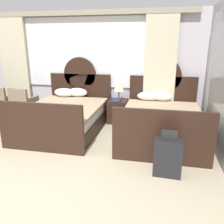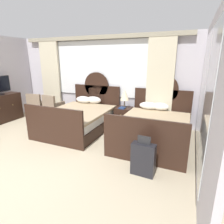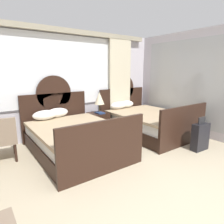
# 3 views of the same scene
# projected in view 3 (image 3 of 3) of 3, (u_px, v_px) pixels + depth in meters

# --- Properties ---
(ground_plane) EXTENTS (24.00, 24.00, 0.00)m
(ground_plane) POSITION_uv_depth(u_px,v_px,m) (173.00, 218.00, 2.30)
(ground_plane) COLOR #BCAD8E
(wall_back_window) EXTENTS (6.04, 0.22, 2.70)m
(wall_back_window) POSITION_uv_depth(u_px,v_px,m) (55.00, 81.00, 4.86)
(wall_back_window) COLOR silver
(wall_back_window) RESTS_ON ground_plane
(wall_right_mirror) EXTENTS (0.08, 4.21, 2.70)m
(wall_right_mirror) POSITION_uv_depth(u_px,v_px,m) (202.00, 84.00, 4.98)
(wall_right_mirror) COLOR silver
(wall_right_mirror) RESTS_ON ground_plane
(bed_near_window) EXTENTS (1.63, 2.27, 1.57)m
(bed_near_window) POSITION_uv_depth(u_px,v_px,m) (74.00, 136.00, 4.12)
(bed_near_window) COLOR black
(bed_near_window) RESTS_ON ground_plane
(bed_near_mirror) EXTENTS (1.63, 2.27, 1.57)m
(bed_near_mirror) POSITION_uv_depth(u_px,v_px,m) (146.00, 121.00, 5.34)
(bed_near_mirror) COLOR black
(bed_near_mirror) RESTS_ON ground_plane
(nightstand_between_beds) EXTENTS (0.47, 0.49, 0.57)m
(nightstand_between_beds) POSITION_uv_depth(u_px,v_px,m) (98.00, 123.00, 5.34)
(nightstand_between_beds) COLOR black
(nightstand_between_beds) RESTS_ON ground_plane
(table_lamp_on_nightstand) EXTENTS (0.27, 0.27, 0.56)m
(table_lamp_on_nightstand) POSITION_uv_depth(u_px,v_px,m) (99.00, 98.00, 5.20)
(table_lamp_on_nightstand) COLOR brown
(table_lamp_on_nightstand) RESTS_ON nightstand_between_beds
(book_on_nightstand) EXTENTS (0.18, 0.26, 0.03)m
(book_on_nightstand) POSITION_uv_depth(u_px,v_px,m) (100.00, 113.00, 5.19)
(book_on_nightstand) COLOR navy
(book_on_nightstand) RESTS_ON nightstand_between_beds
(armchair_by_window_left) EXTENTS (0.59, 0.59, 0.86)m
(armchair_by_window_left) POSITION_uv_depth(u_px,v_px,m) (1.00, 137.00, 3.64)
(armchair_by_window_left) COLOR #84705B
(armchair_by_window_left) RESTS_ON ground_plane
(suitcase_on_floor) EXTENTS (0.42, 0.20, 0.73)m
(suitcase_on_floor) POSITION_uv_depth(u_px,v_px,m) (200.00, 137.00, 4.21)
(suitcase_on_floor) COLOR black
(suitcase_on_floor) RESTS_ON ground_plane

